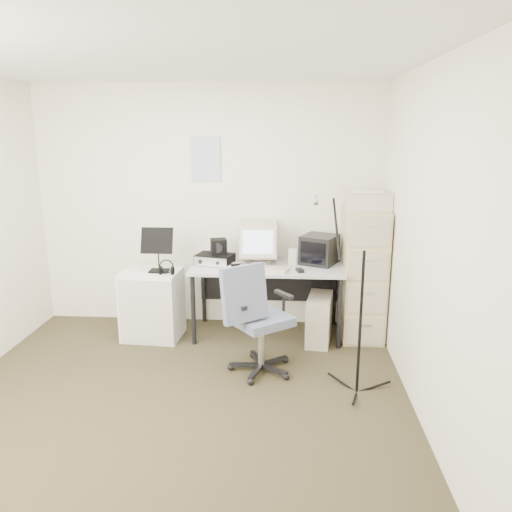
# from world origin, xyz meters

# --- Properties ---
(floor) EXTENTS (3.60, 3.60, 0.01)m
(floor) POSITION_xyz_m (0.00, 0.00, -0.01)
(floor) COLOR #312A1B
(floor) RESTS_ON ground
(ceiling) EXTENTS (3.60, 3.60, 0.01)m
(ceiling) POSITION_xyz_m (0.00, 0.00, 2.50)
(ceiling) COLOR white
(ceiling) RESTS_ON ground
(wall_back) EXTENTS (3.60, 0.02, 2.50)m
(wall_back) POSITION_xyz_m (0.00, 1.80, 1.25)
(wall_back) COLOR beige
(wall_back) RESTS_ON ground
(wall_front) EXTENTS (3.60, 0.02, 2.50)m
(wall_front) POSITION_xyz_m (0.00, -1.80, 1.25)
(wall_front) COLOR beige
(wall_front) RESTS_ON ground
(wall_right) EXTENTS (0.02, 3.60, 2.50)m
(wall_right) POSITION_xyz_m (1.80, 0.00, 1.25)
(wall_right) COLOR beige
(wall_right) RESTS_ON ground
(wall_calendar) EXTENTS (0.30, 0.02, 0.44)m
(wall_calendar) POSITION_xyz_m (-0.02, 1.79, 1.75)
(wall_calendar) COLOR white
(wall_calendar) RESTS_ON wall_back
(filing_cabinet) EXTENTS (0.40, 0.60, 1.30)m
(filing_cabinet) POSITION_xyz_m (1.58, 1.48, 0.65)
(filing_cabinet) COLOR tan
(filing_cabinet) RESTS_ON floor
(printer) EXTENTS (0.42, 0.29, 0.16)m
(printer) POSITION_xyz_m (1.58, 1.44, 1.38)
(printer) COLOR beige
(printer) RESTS_ON filing_cabinet
(desk) EXTENTS (1.50, 0.70, 0.73)m
(desk) POSITION_xyz_m (0.63, 1.45, 0.36)
(desk) COLOR silver
(desk) RESTS_ON floor
(crt_monitor) EXTENTS (0.39, 0.41, 0.41)m
(crt_monitor) POSITION_xyz_m (0.53, 1.57, 0.93)
(crt_monitor) COLOR beige
(crt_monitor) RESTS_ON desk
(crt_tv) EXTENTS (0.43, 0.44, 0.29)m
(crt_tv) POSITION_xyz_m (1.15, 1.56, 0.87)
(crt_tv) COLOR black
(crt_tv) RESTS_ON desk
(desk_speaker) EXTENTS (0.08, 0.08, 0.15)m
(desk_speaker) POSITION_xyz_m (0.88, 1.54, 0.81)
(desk_speaker) COLOR beige
(desk_speaker) RESTS_ON desk
(keyboard) EXTENTS (0.53, 0.31, 0.03)m
(keyboard) POSITION_xyz_m (0.59, 1.28, 0.74)
(keyboard) COLOR beige
(keyboard) RESTS_ON desk
(mouse) EXTENTS (0.08, 0.11, 0.03)m
(mouse) POSITION_xyz_m (0.95, 1.23, 0.74)
(mouse) COLOR black
(mouse) RESTS_ON desk
(radio_receiver) EXTENTS (0.40, 0.33, 0.10)m
(radio_receiver) POSITION_xyz_m (0.10, 1.46, 0.78)
(radio_receiver) COLOR black
(radio_receiver) RESTS_ON desk
(radio_speaker) EXTENTS (0.18, 0.18, 0.15)m
(radio_speaker) POSITION_xyz_m (0.14, 1.49, 0.91)
(radio_speaker) COLOR black
(radio_speaker) RESTS_ON radio_receiver
(papers) EXTENTS (0.34, 0.40, 0.02)m
(papers) POSITION_xyz_m (0.35, 1.32, 0.74)
(papers) COLOR white
(papers) RESTS_ON desk
(pc_tower) EXTENTS (0.29, 0.52, 0.46)m
(pc_tower) POSITION_xyz_m (1.15, 1.30, 0.23)
(pc_tower) COLOR beige
(pc_tower) RESTS_ON floor
(office_chair) EXTENTS (0.80, 0.80, 0.99)m
(office_chair) POSITION_xyz_m (0.62, 0.63, 0.49)
(office_chair) COLOR slate
(office_chair) RESTS_ON floor
(side_cart) EXTENTS (0.58, 0.48, 0.69)m
(side_cart) POSITION_xyz_m (-0.51, 1.30, 0.34)
(side_cart) COLOR white
(side_cart) RESTS_ON floor
(music_stand) EXTENTS (0.34, 0.23, 0.45)m
(music_stand) POSITION_xyz_m (-0.42, 1.29, 0.92)
(music_stand) COLOR black
(music_stand) RESTS_ON side_cart
(headphones) EXTENTS (0.17, 0.17, 0.03)m
(headphones) POSITION_xyz_m (-0.33, 1.20, 0.74)
(headphones) COLOR black
(headphones) RESTS_ON side_cart
(mic_stand) EXTENTS (0.02, 0.02, 1.52)m
(mic_stand) POSITION_xyz_m (1.40, 0.33, 0.76)
(mic_stand) COLOR black
(mic_stand) RESTS_ON floor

